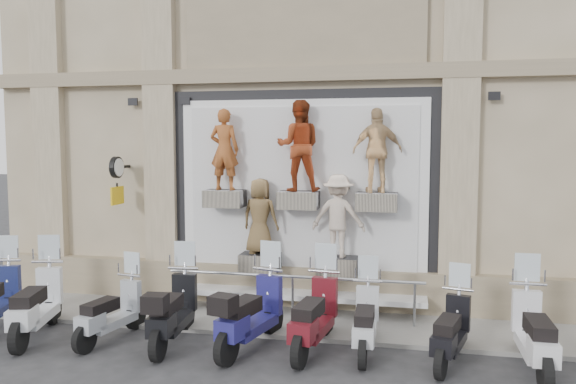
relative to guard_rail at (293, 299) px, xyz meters
name	(u,v)px	position (x,y,z in m)	size (l,w,h in m)	color
ground	(267,362)	(0.00, -2.00, -0.47)	(90.00, 90.00, 0.00)	#2C2C2E
sidewalk	(294,319)	(0.00, 0.10, -0.43)	(16.00, 2.20, 0.08)	gray
building	(330,49)	(0.00, 5.00, 5.54)	(14.00, 8.60, 12.00)	#C1AB8C
shop_vitrine	(304,194)	(0.08, 0.75, 1.96)	(5.60, 0.83, 4.30)	black
guard_rail	(293,299)	(0.00, 0.00, 0.00)	(5.06, 0.10, 0.93)	#9EA0A5
clock_sign_bracket	(117,174)	(-3.90, 0.47, 2.34)	(0.10, 0.80, 1.02)	black
scooter_b	(36,290)	(-4.28, -1.79, 0.41)	(0.62, 2.14, 1.74)	silver
scooter_c	(111,300)	(-2.91, -1.65, 0.27)	(0.53, 1.81, 1.47)	#969BA3
scooter_d	(173,297)	(-1.76, -1.60, 0.38)	(0.60, 2.07, 1.68)	black
scooter_e	(251,299)	(-0.39, -1.55, 0.40)	(0.62, 2.14, 1.74)	navy
scooter_f	(314,301)	(0.65, -1.41, 0.39)	(0.61, 2.10, 1.71)	#540E16
scooter_g	(366,308)	(1.49, -1.31, 0.29)	(0.54, 1.86, 1.51)	#B4B8BC
scooter_h	(451,317)	(2.84, -1.47, 0.28)	(0.54, 1.84, 1.49)	black
scooter_i	(535,318)	(4.05, -1.55, 0.38)	(0.61, 2.09, 1.70)	silver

